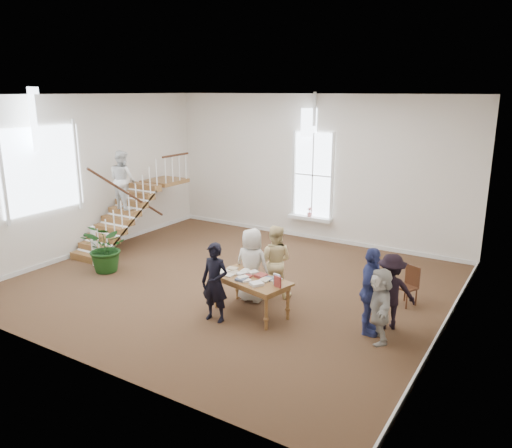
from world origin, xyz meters
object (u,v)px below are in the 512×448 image
Objects in this scene: police_officer at (215,282)px; floor_plant at (107,248)px; elderly_woman at (252,265)px; side_chair at (409,284)px; library_table at (250,282)px; person_yellow at (275,261)px; woman_cluster_c at (380,305)px; woman_cluster_b at (390,291)px; woman_cluster_a at (370,291)px.

police_officer is 1.25× the size of floor_plant.
elderly_woman reaches higher than floor_plant.
floor_plant is at bearing 164.54° from police_officer.
side_chair is at bearing 38.33° from police_officer.
police_officer is at bearing -111.44° from library_table.
person_yellow is 1.89× the size of side_chair.
person_yellow reaches higher than woman_cluster_c.
woman_cluster_b reaches higher than woman_cluster_c.
library_table is at bearing -7.33° from woman_cluster_b.
woman_cluster_c is at bearing 147.89° from person_yellow.
elderly_woman reaches higher than library_table.
police_officer reaches higher than floor_plant.
police_officer is at bearing -11.55° from floor_plant.
floor_plant is (-4.07, 0.83, -0.17)m from police_officer.
floor_plant reaches higher than side_chair.
library_table is 1.12× the size of police_officer.
floor_plant is at bearing 84.90° from woman_cluster_a.
woman_cluster_a reaches higher than police_officer.
woman_cluster_c is (2.69, 0.25, 0.01)m from library_table.
elderly_woman is 0.96× the size of woman_cluster_a.
woman_cluster_b reaches higher than library_table.
woman_cluster_a is at bearing 23.18° from library_table.
woman_cluster_b is 1.35m from side_chair.
floor_plant is at bearing -20.14° from woman_cluster_b.
woman_cluster_c is (3.03, -0.35, -0.11)m from elderly_woman.
police_officer is 1.87× the size of side_chair.
woman_cluster_c is at bearing -135.33° from woman_cluster_a.
side_chair is (3.06, 1.62, -0.35)m from elderly_woman.
side_chair is at bearing -172.79° from person_yellow.
woman_cluster_b is (3.13, 1.55, -0.06)m from police_officer.
police_officer is (-0.44, -0.65, 0.11)m from library_table.
person_yellow reaches higher than library_table.
police_officer is 0.99× the size of person_yellow.
side_chair is at bearing 51.86° from library_table.
side_chair is (2.76, 1.12, -0.35)m from person_yellow.
police_officer is at bearing 0.50° from woman_cluster_b.
elderly_woman is 2.78m from woman_cluster_a.
woman_cluster_b is (0.26, 0.45, -0.10)m from woman_cluster_a.
police_officer is 4.29m from side_chair.
floor_plant is (-4.17, -0.42, -0.18)m from elderly_woman.
side_chair is (2.72, 2.22, -0.23)m from library_table.
woman_cluster_b reaches higher than side_chair.
person_yellow is (-0.04, 1.10, 0.12)m from library_table.
woman_cluster_b is at bearing -177.79° from elderly_woman.
side_chair is (3.16, 2.87, -0.34)m from police_officer.
person_yellow is 4.56m from floor_plant.
floor_plant is (-6.94, -0.27, -0.21)m from woman_cluster_a.
woman_cluster_a is 0.53m from woman_cluster_b.
woman_cluster_b reaches higher than floor_plant.
woman_cluster_c reaches higher than side_chair.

